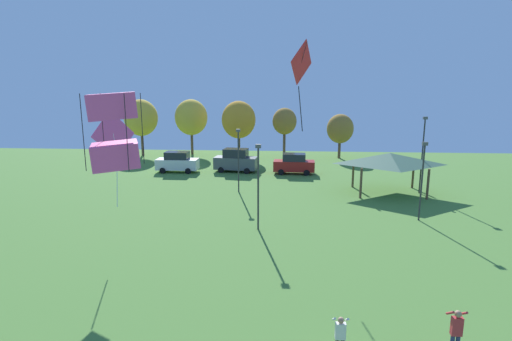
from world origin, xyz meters
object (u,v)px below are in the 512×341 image
at_px(parked_car_second_from_left, 236,161).
at_px(light_post_2, 238,157).
at_px(parked_car_leftmost, 177,162).
at_px(park_pavilion, 390,159).
at_px(kite_flying_5, 114,131).
at_px(treeline_tree_1, 191,117).
at_px(parked_car_third_from_left, 294,164).
at_px(light_post_1, 422,176).
at_px(treeline_tree_3, 285,122).
at_px(kite_flying_10, 114,138).
at_px(kite_flying_3, 301,65).
at_px(light_post_0, 423,151).
at_px(person_standing_far_right, 340,335).
at_px(treeline_tree_4, 340,129).
at_px(light_post_3, 258,182).
at_px(treeline_tree_2, 239,120).
at_px(person_standing_mid_field, 456,330).
at_px(treeline_tree_0, 141,118).

relative_size(parked_car_second_from_left, light_post_2, 0.87).
relative_size(parked_car_leftmost, park_pavilion, 0.65).
xyz_separation_m(kite_flying_5, treeline_tree_1, (-8.25, 44.49, -2.80)).
bearing_deg(parked_car_third_from_left, parked_car_second_from_left, 176.77).
relative_size(park_pavilion, treeline_tree_1, 0.93).
height_order(parked_car_leftmost, light_post_1, light_post_1).
relative_size(park_pavilion, treeline_tree_3, 1.08).
height_order(kite_flying_10, parked_car_leftmost, kite_flying_10).
height_order(kite_flying_3, light_post_0, kite_flying_3).
xyz_separation_m(person_standing_far_right, parked_car_third_from_left, (-0.83, 30.51, 0.20)).
bearing_deg(parked_car_second_from_left, person_standing_far_right, -69.66).
height_order(parked_car_second_from_left, parked_car_third_from_left, parked_car_second_from_left).
bearing_deg(kite_flying_5, treeline_tree_4, 74.24).
distance_m(parked_car_leftmost, light_post_0, 25.16).
relative_size(light_post_1, light_post_2, 0.98).
relative_size(light_post_1, treeline_tree_3, 0.84).
bearing_deg(kite_flying_3, park_pavilion, 53.58).
distance_m(kite_flying_3, parked_car_second_from_left, 22.53).
bearing_deg(light_post_3, treeline_tree_1, 110.56).
bearing_deg(treeline_tree_2, kite_flying_3, -76.46).
relative_size(kite_flying_3, parked_car_third_from_left, 1.17).
relative_size(kite_flying_10, light_post_0, 0.79).
distance_m(light_post_3, treeline_tree_1, 32.11).
distance_m(kite_flying_10, light_post_1, 20.23).
xyz_separation_m(park_pavilion, treeline_tree_1, (-22.19, 19.80, 2.12)).
xyz_separation_m(person_standing_mid_field, light_post_0, (6.16, 22.66, 2.74)).
xyz_separation_m(person_standing_far_right, parked_car_second_from_left, (-7.29, 31.16, 0.36)).
bearing_deg(treeline_tree_1, park_pavilion, -41.75).
relative_size(treeline_tree_0, treeline_tree_2, 1.02).
bearing_deg(park_pavilion, light_post_1, -87.89).
bearing_deg(park_pavilion, person_standing_mid_field, -98.50).
relative_size(treeline_tree_0, treeline_tree_4, 1.31).
bearing_deg(kite_flying_3, light_post_3, 156.33).
bearing_deg(light_post_0, light_post_2, -177.51).
bearing_deg(treeline_tree_0, treeline_tree_2, -4.57).
bearing_deg(light_post_2, person_standing_mid_field, -65.69).
relative_size(person_standing_mid_field, light_post_0, 0.27).
bearing_deg(person_standing_far_right, treeline_tree_1, 114.28).
bearing_deg(parked_car_leftmost, kite_flying_10, -82.39).
bearing_deg(light_post_0, treeline_tree_2, 136.25).
height_order(parked_car_second_from_left, treeline_tree_2, treeline_tree_2).
bearing_deg(light_post_2, light_post_1, -27.13).
distance_m(kite_flying_5, park_pavilion, 28.77).
height_order(kite_flying_10, park_pavilion, kite_flying_10).
distance_m(light_post_1, light_post_2, 15.25).
distance_m(parked_car_third_from_left, treeline_tree_1, 19.03).
bearing_deg(light_post_3, kite_flying_5, -101.75).
bearing_deg(light_post_1, treeline_tree_2, 121.95).
relative_size(light_post_1, treeline_tree_1, 0.72).
xyz_separation_m(kite_flying_3, treeline_tree_0, (-20.48, 29.78, -5.24)).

